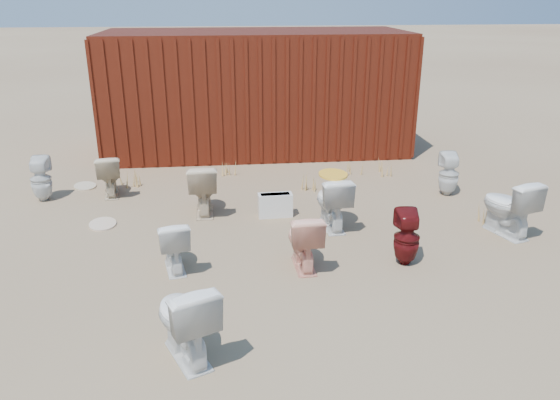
{
  "coord_description": "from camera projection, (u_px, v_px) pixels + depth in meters",
  "views": [
    {
      "loc": [
        -0.72,
        -6.08,
        3.12
      ],
      "look_at": [
        0.0,
        0.6,
        0.55
      ],
      "focal_mm": 35.0,
      "sensor_mm": 36.0,
      "label": 1
    }
  ],
  "objects": [
    {
      "name": "toilet_back_yellowlid",
      "position": [
        332.0,
        202.0,
        7.59
      ],
      "size": [
        0.49,
        0.79,
        0.77
      ],
      "primitive_type": "imported",
      "rotation": [
        0.0,
        0.0,
        3.22
      ],
      "color": "white",
      "rests_on": "ground"
    },
    {
      "name": "yellow_lid",
      "position": [
        333.0,
        174.0,
        7.45
      ],
      "size": [
        0.39,
        0.49,
        0.02
      ],
      "primitive_type": "ellipsoid",
      "color": "gold",
      "rests_on": "toilet_back_yellowlid"
    },
    {
      "name": "weed_clump_f",
      "position": [
        491.0,
        215.0,
        7.8
      ],
      "size": [
        0.28,
        0.28,
        0.27
      ],
      "primitive_type": "cone",
      "color": "#B58C48",
      "rests_on": "ground"
    },
    {
      "name": "toilet_back_a",
      "position": [
        41.0,
        179.0,
        8.6
      ],
      "size": [
        0.33,
        0.33,
        0.71
      ],
      "primitive_type": "imported",
      "rotation": [
        0.0,
        0.0,
        3.16
      ],
      "color": "silver",
      "rests_on": "ground"
    },
    {
      "name": "weed_clump_d",
      "position": [
        227.0,
        167.0,
        9.97
      ],
      "size": [
        0.3,
        0.3,
        0.24
      ],
      "primitive_type": "cone",
      "color": "#B58C48",
      "rests_on": "ground"
    },
    {
      "name": "toilet_front_a",
      "position": [
        173.0,
        244.0,
        6.45
      ],
      "size": [
        0.48,
        0.7,
        0.65
      ],
      "primitive_type": "imported",
      "rotation": [
        0.0,
        0.0,
        3.34
      ],
      "color": "white",
      "rests_on": "ground"
    },
    {
      "name": "loose_tank",
      "position": [
        275.0,
        205.0,
        8.05
      ],
      "size": [
        0.51,
        0.22,
        0.35
      ],
      "primitive_type": "cube",
      "rotation": [
        0.0,
        0.0,
        0.04
      ],
      "color": "silver",
      "rests_on": "ground"
    },
    {
      "name": "weed_clump_b",
      "position": [
        312.0,
        181.0,
        9.15
      ],
      "size": [
        0.32,
        0.32,
        0.31
      ],
      "primitive_type": "cone",
      "color": "#B58C48",
      "rests_on": "ground"
    },
    {
      "name": "shipping_container",
      "position": [
        256.0,
        91.0,
        11.23
      ],
      "size": [
        6.0,
        2.4,
        2.4
      ],
      "primitive_type": "cube",
      "color": "#47150B",
      "rests_on": "ground"
    },
    {
      "name": "ground",
      "position": [
        285.0,
        258.0,
        6.83
      ],
      "size": [
        100.0,
        100.0,
        0.0
      ],
      "primitive_type": "plane",
      "color": "brown",
      "rests_on": "ground"
    },
    {
      "name": "toilet_back_beige_right",
      "position": [
        203.0,
        188.0,
        8.1
      ],
      "size": [
        0.45,
        0.77,
        0.78
      ],
      "primitive_type": "imported",
      "rotation": [
        0.0,
        0.0,
        3.16
      ],
      "color": "beige",
      "rests_on": "ground"
    },
    {
      "name": "toilet_back_e",
      "position": [
        449.0,
        174.0,
        8.84
      ],
      "size": [
        0.34,
        0.35,
        0.71
      ],
      "primitive_type": "imported",
      "rotation": [
        0.0,
        0.0,
        3.06
      ],
      "color": "white",
      "rests_on": "ground"
    },
    {
      "name": "toilet_front_maroon",
      "position": [
        407.0,
        238.0,
        6.57
      ],
      "size": [
        0.34,
        0.35,
        0.69
      ],
      "primitive_type": "imported",
      "rotation": [
        0.0,
        0.0,
        3.05
      ],
      "color": "#530E0F",
      "rests_on": "ground"
    },
    {
      "name": "toilet_front_c",
      "position": [
        185.0,
        319.0,
        4.84
      ],
      "size": [
        0.72,
        0.9,
        0.8
      ],
      "primitive_type": "imported",
      "rotation": [
        0.0,
        0.0,
        3.55
      ],
      "color": "white",
      "rests_on": "ground"
    },
    {
      "name": "weed_clump_a",
      "position": [
        130.0,
        179.0,
        9.32
      ],
      "size": [
        0.36,
        0.36,
        0.27
      ],
      "primitive_type": "cone",
      "color": "#B58C48",
      "rests_on": "ground"
    },
    {
      "name": "loose_lid_near",
      "position": [
        103.0,
        224.0,
        7.8
      ],
      "size": [
        0.47,
        0.56,
        0.02
      ],
      "primitive_type": "ellipsoid",
      "rotation": [
        0.0,
        0.0,
        0.2
      ],
      "color": "#CDB295",
      "rests_on": "ground"
    },
    {
      "name": "weed_clump_e",
      "position": [
        354.0,
        167.0,
        9.92
      ],
      "size": [
        0.34,
        0.34,
        0.27
      ],
      "primitive_type": "cone",
      "color": "#B58C48",
      "rests_on": "ground"
    },
    {
      "name": "toilet_front_e",
      "position": [
        508.0,
        206.0,
        7.37
      ],
      "size": [
        0.67,
        0.89,
        0.81
      ],
      "primitive_type": "imported",
      "rotation": [
        0.0,
        0.0,
        3.45
      ],
      "color": "white",
      "rests_on": "ground"
    },
    {
      "name": "loose_lid_far",
      "position": [
        85.0,
        186.0,
        9.32
      ],
      "size": [
        0.53,
        0.58,
        0.02
      ],
      "primitive_type": "ellipsoid",
      "rotation": [
        0.0,
        0.0,
        0.45
      ],
      "color": "tan",
      "rests_on": "ground"
    },
    {
      "name": "toilet_front_pink",
      "position": [
        304.0,
        240.0,
        6.5
      ],
      "size": [
        0.42,
        0.71,
        0.71
      ],
      "primitive_type": "imported",
      "rotation": [
        0.0,
        0.0,
        3.18
      ],
      "color": "#FBAB91",
      "rests_on": "ground"
    },
    {
      "name": "weed_clump_c",
      "position": [
        386.0,
        167.0,
        9.95
      ],
      "size": [
        0.36,
        0.36,
        0.27
      ],
      "primitive_type": "cone",
      "color": "#B58C48",
      "rests_on": "ground"
    },
    {
      "name": "toilet_back_beige_left",
      "position": [
        109.0,
        175.0,
        8.84
      ],
      "size": [
        0.49,
        0.73,
        0.69
      ],
      "primitive_type": "imported",
      "rotation": [
        0.0,
        0.0,
        3.31
      ],
      "color": "beige",
      "rests_on": "ground"
    }
  ]
}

